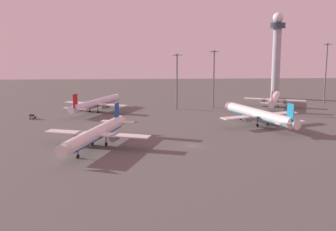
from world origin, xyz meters
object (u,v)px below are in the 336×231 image
at_px(pushback_tug, 32,117).
at_px(airplane_near_gate, 274,99).
at_px(apron_light_east, 177,78).
at_px(apron_light_west, 326,69).
at_px(airplane_mid_apron, 96,104).
at_px(airplane_terminal_side, 260,115).
at_px(apron_light_central, 214,75).
at_px(control_tower, 277,50).
at_px(airplane_taxiway_distant, 96,134).

bearing_deg(pushback_tug, airplane_near_gate, -161.38).
height_order(apron_light_east, apron_light_west, apron_light_west).
bearing_deg(apron_light_east, airplane_mid_apron, -170.24).
height_order(airplane_mid_apron, apron_light_east, apron_light_east).
xyz_separation_m(airplane_terminal_side, pushback_tug, (-90.21, 17.01, -3.09)).
relative_size(airplane_near_gate, apron_light_west, 1.19).
bearing_deg(airplane_near_gate, apron_light_west, 42.10).
relative_size(airplane_terminal_side, apron_light_east, 1.60).
bearing_deg(apron_light_west, apron_light_central, -167.56).
distance_m(airplane_near_gate, apron_light_central, 32.14).
relative_size(apron_light_central, apron_light_east, 1.06).
distance_m(airplane_mid_apron, airplane_near_gate, 84.86).
bearing_deg(airplane_terminal_side, apron_light_central, 83.28).
height_order(control_tower, airplane_taxiway_distant, control_tower).
bearing_deg(apron_light_central, pushback_tug, -162.70).
bearing_deg(apron_light_central, airplane_terminal_side, -74.45).
xyz_separation_m(airplane_mid_apron, apron_light_east, (36.83, 6.34, 10.84)).
relative_size(apron_light_east, apron_light_west, 0.85).
bearing_deg(airplane_terminal_side, apron_light_east, 104.54).
height_order(airplane_taxiway_distant, apron_light_east, apron_light_east).
bearing_deg(apron_light_west, airplane_taxiway_distant, -141.35).
height_order(airplane_terminal_side, airplane_near_gate, airplane_terminal_side).
relative_size(control_tower, pushback_tug, 14.19).
bearing_deg(pushback_tug, apron_light_central, -157.65).
bearing_deg(apron_light_east, airplane_terminal_side, -53.19).
xyz_separation_m(control_tower, apron_light_west, (20.72, -16.26, -9.20)).
xyz_separation_m(airplane_taxiway_distant, airplane_mid_apron, (-7.43, 62.48, -0.40)).
relative_size(pushback_tug, apron_light_west, 0.11).
height_order(control_tower, apron_light_central, control_tower).
bearing_deg(airplane_mid_apron, apron_light_central, 33.80).
xyz_separation_m(pushback_tug, apron_light_east, (61.16, 21.81, 13.61)).
xyz_separation_m(airplane_taxiway_distant, apron_light_west, (105.62, 84.46, 12.70)).
bearing_deg(apron_light_west, control_tower, 141.87).
bearing_deg(airplane_near_gate, pushback_tug, -145.65).
bearing_deg(airplane_near_gate, airplane_taxiway_distant, -115.58).
bearing_deg(control_tower, apron_light_central, -142.45).
bearing_deg(pushback_tug, airplane_taxiway_distant, 129.09).
distance_m(control_tower, airplane_mid_apron, 102.39).
bearing_deg(control_tower, apron_light_west, -38.13).
distance_m(airplane_near_gate, apron_light_west, 33.73).
bearing_deg(airplane_mid_apron, pushback_tug, -123.18).
distance_m(control_tower, airplane_near_gate, 36.49).
xyz_separation_m(airplane_mid_apron, pushback_tug, (-24.33, -15.47, -2.77)).
bearing_deg(apron_light_west, airplane_terminal_side, -130.89).
height_order(airplane_taxiway_distant, airplane_terminal_side, airplane_taxiway_distant).
distance_m(airplane_taxiway_distant, airplane_terminal_side, 65.71).
height_order(control_tower, airplane_terminal_side, control_tower).
height_order(airplane_taxiway_distant, pushback_tug, airplane_taxiway_distant).
height_order(airplane_terminal_side, airplane_mid_apron, airplane_terminal_side).
relative_size(airplane_taxiway_distant, apron_light_west, 1.42).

